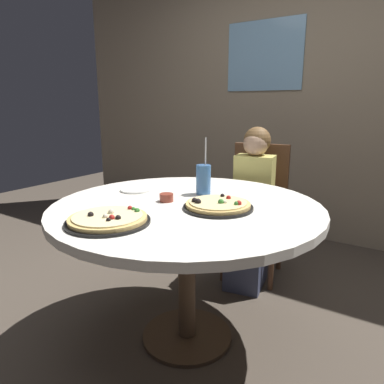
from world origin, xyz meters
The scene contains 10 objects.
ground_plane centered at (0.00, 0.00, 0.00)m, with size 8.00×8.00×0.00m, color #4C4238.
wall_with_window centered at (0.00, 1.93, 1.45)m, with size 5.20×0.14×2.90m.
dining_table centered at (0.00, 0.00, 0.66)m, with size 1.32×1.32×0.75m.
chair_wooden centered at (-0.02, 0.95, 0.53)m, with size 0.46×0.46×0.95m.
diner_child centered at (0.01, 0.77, 0.48)m, with size 0.31×0.43×1.08m.
pizza_veggie centered at (-0.11, -0.42, 0.77)m, with size 0.35×0.35×0.05m.
pizza_cheese centered at (0.17, 0.01, 0.77)m, with size 0.33×0.33×0.05m.
soda_cup centered at (-0.03, 0.21, 0.83)m, with size 0.08×0.08×0.31m.
sauce_bowl centered at (-0.11, -0.02, 0.77)m, with size 0.07×0.07×0.04m, color brown.
plate_small centered at (-0.39, 0.08, 0.76)m, with size 0.18×0.18×0.01m, color white.
Camera 1 is at (0.92, -1.38, 1.22)m, focal length 32.86 mm.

